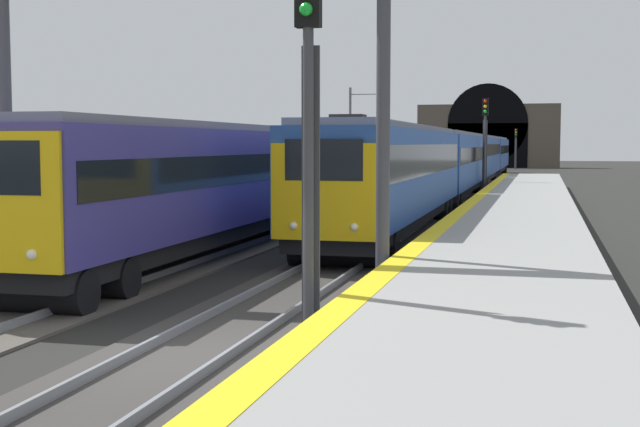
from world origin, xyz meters
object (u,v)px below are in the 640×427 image
object	(u,v)px
train_main_approaching	(465,159)
train_adjacent_platform	(295,170)
railway_signal_far	(516,145)
catenary_mast_near	(351,133)
railway_signal_mid	(485,138)
railway_signal_near	(309,121)
overhead_signal_gantry	(182,23)

from	to	relation	value
train_main_approaching	train_adjacent_platform	world-z (taller)	train_adjacent_platform
railway_signal_far	catenary_mast_near	world-z (taller)	catenary_mast_near
railway_signal_mid	railway_signal_far	distance (m)	61.03
railway_signal_near	overhead_signal_gantry	xyz separation A→B (m)	(4.60, 4.00, 2.20)
train_main_approaching	railway_signal_mid	distance (m)	7.50
train_main_approaching	railway_signal_near	world-z (taller)	railway_signal_near
railway_signal_far	catenary_mast_near	bearing A→B (deg)	-18.11
train_main_approaching	railway_signal_near	size ratio (longest dim) A/B	13.37
train_main_approaching	railway_signal_mid	world-z (taller)	railway_signal_mid
train_adjacent_platform	catenary_mast_near	bearing A→B (deg)	-171.17
train_adjacent_platform	railway_signal_far	xyz separation A→B (m)	(80.97, -6.22, 0.94)
train_main_approaching	catenary_mast_near	world-z (taller)	catenary_mast_near
train_main_approaching	overhead_signal_gantry	xyz separation A→B (m)	(-43.37, 2.22, 3.57)
train_adjacent_platform	railway_signal_mid	size ratio (longest dim) A/B	6.58
train_main_approaching	railway_signal_far	size ratio (longest dim) A/B	15.52
catenary_mast_near	overhead_signal_gantry	bearing A→B (deg)	-171.12
catenary_mast_near	train_adjacent_platform	bearing A→B (deg)	-170.69
railway_signal_mid	overhead_signal_gantry	distance (m)	36.49
train_adjacent_platform	railway_signal_far	world-z (taller)	railway_signal_far
railway_signal_mid	catenary_mast_near	world-z (taller)	catenary_mast_near
train_main_approaching	railway_signal_far	world-z (taller)	railway_signal_far
train_adjacent_platform	overhead_signal_gantry	bearing A→B (deg)	7.29
railway_signal_mid	railway_signal_near	bearing A→B (deg)	0.00
overhead_signal_gantry	catenary_mast_near	distance (m)	58.24
railway_signal_near	railway_signal_mid	world-z (taller)	railway_signal_near
railway_signal_near	catenary_mast_near	distance (m)	63.47
train_main_approaching	train_adjacent_platform	bearing A→B (deg)	-9.38
railway_signal_near	railway_signal_mid	xyz separation A→B (m)	(40.80, 0.00, -0.02)
train_main_approaching	railway_signal_far	bearing A→B (deg)	178.04
overhead_signal_gantry	catenary_mast_near	size ratio (longest dim) A/B	1.09
railway_signal_near	train_adjacent_platform	bearing A→B (deg)	-163.40
railway_signal_near	catenary_mast_near	size ratio (longest dim) A/B	0.74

